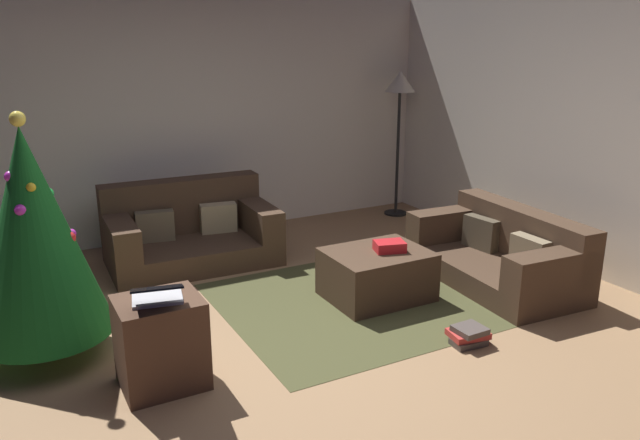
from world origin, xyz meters
TOP-DOWN VIEW (x-y plane):
  - ground_plane at (0.00, 0.00)m, footprint 6.40×6.40m
  - rear_partition at (0.00, 3.14)m, footprint 6.40×0.12m
  - corner_partition at (3.14, 0.00)m, footprint 0.12×6.40m
  - couch_left at (-0.09, 2.26)m, footprint 1.62×1.00m
  - couch_right at (2.24, 0.38)m, footprint 0.95×1.68m
  - ottoman at (1.03, 0.59)m, footprint 0.84×0.66m
  - gift_box at (1.12, 0.55)m, footprint 0.29×0.24m
  - tv_remote at (1.14, 0.72)m, footprint 0.09×0.17m
  - christmas_tree at (-1.55, 0.82)m, footprint 0.92×0.92m
  - side_table at (-0.94, 0.08)m, footprint 0.52×0.44m
  - laptop at (-0.95, 0.02)m, footprint 0.38×0.46m
  - book_stack at (1.16, -0.43)m, footprint 0.30×0.25m
  - corner_lamp at (2.67, 2.66)m, footprint 0.36×0.36m
  - area_rug at (1.03, 0.59)m, footprint 2.60×2.00m

SIDE VIEW (x-z plane):
  - ground_plane at x=0.00m, z-range 0.00..0.00m
  - area_rug at x=1.03m, z-range 0.00..0.01m
  - book_stack at x=1.16m, z-range 0.00..0.14m
  - ottoman at x=1.03m, z-range 0.00..0.42m
  - couch_right at x=2.24m, z-range -0.07..0.59m
  - couch_left at x=-0.09m, z-range -0.10..0.68m
  - side_table at x=-0.94m, z-range 0.00..0.59m
  - tv_remote at x=1.14m, z-range 0.42..0.44m
  - gift_box at x=1.12m, z-range 0.42..0.50m
  - laptop at x=-0.95m, z-range 0.56..0.74m
  - christmas_tree at x=-1.55m, z-range 0.05..1.76m
  - rear_partition at x=0.00m, z-range 0.00..2.60m
  - corner_partition at x=3.14m, z-range 0.00..2.60m
  - corner_lamp at x=2.67m, z-range 0.62..2.37m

